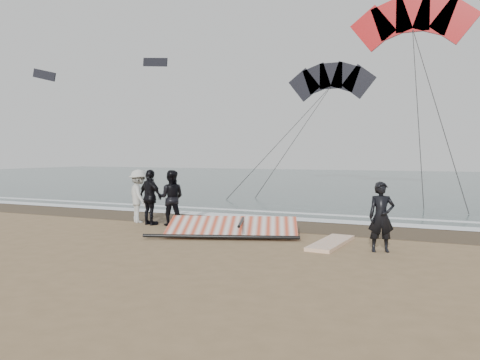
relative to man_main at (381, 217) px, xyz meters
The scene contains 13 objects.
ground 3.63m from the man_main, 158.74° to the right, with size 120.00×120.00×0.00m, color #8C704C.
sea 31.90m from the man_main, 95.91° to the left, with size 120.00×54.00×0.02m, color #233838.
wet_sand 4.68m from the man_main, 135.54° to the left, with size 120.00×2.80×0.01m, color #4C3D2B.
foam_near 5.73m from the man_main, 125.39° to the left, with size 120.00×0.90×0.01m, color white.
foam_far 7.17m from the man_main, 117.45° to the left, with size 120.00×0.45×0.01m, color white.
man_main is the anchor object (origin of this frame).
board_white 1.63m from the man_main, 163.13° to the left, with size 0.66×2.35×0.09m, color white.
board_cream 6.52m from the man_main, 154.79° to the left, with size 0.70×2.63×0.11m, color white.
trio_cluster 8.02m from the man_main, 168.53° to the left, with size 2.65×1.34×1.90m.
sail_rig 4.49m from the man_main, behind, with size 4.23×2.89×0.50m.
kite_red 18.74m from the man_main, 91.36° to the left, with size 7.82×4.08×12.65m.
kite_dark 26.48m from the man_main, 105.57° to the left, with size 7.70×7.34×16.51m.
distant_kites 43.60m from the man_main, 139.06° to the left, with size 12.71×6.12×2.98m.
Camera 1 is at (4.68, -10.68, 2.43)m, focal length 35.00 mm.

